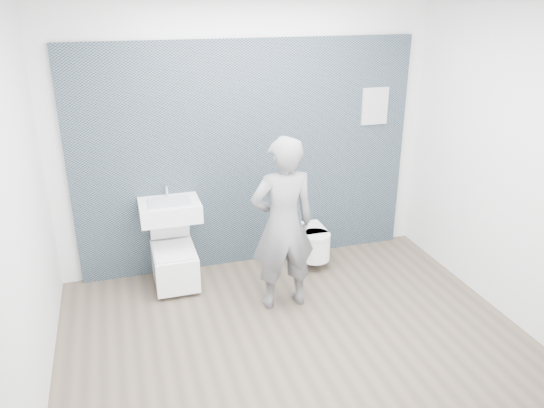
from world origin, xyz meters
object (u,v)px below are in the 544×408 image
object	(u,v)px
toilet_square	(175,263)
visitor	(283,225)
toilet_rounded	(312,242)
washbasin	(170,210)

from	to	relation	value
toilet_square	visitor	distance (m)	1.29
visitor	toilet_rounded	bearing A→B (deg)	-129.72
toilet_rounded	toilet_square	bearing A→B (deg)	-179.18
washbasin	visitor	distance (m)	1.20
washbasin	toilet_rounded	size ratio (longest dim) A/B	1.06
washbasin	toilet_rounded	world-z (taller)	washbasin
toilet_square	visitor	bearing A→B (deg)	-34.98
toilet_square	toilet_rounded	world-z (taller)	toilet_square
toilet_square	toilet_rounded	distance (m)	1.50
toilet_square	visitor	xyz separation A→B (m)	(0.94, -0.66, 0.59)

